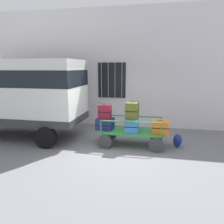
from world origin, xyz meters
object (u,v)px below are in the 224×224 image
Objects in this scene: suitcase_left_bottom at (105,124)px; suitcase_center_bottom at (160,127)px; luggage_cart at (132,134)px; suitcase_left_middle at (105,112)px; van at (20,91)px; backpack at (177,141)px; suitcase_midleft_bottom at (132,124)px; suitcase_midleft_middle at (132,110)px.

suitcase_left_bottom is 1.14× the size of suitcase_center_bottom.
luggage_cart is 4.45× the size of suitcase_left_middle.
suitcase_left_middle is (3.20, -0.18, -0.61)m from van.
backpack is (2.38, 0.12, -0.47)m from suitcase_left_bottom.
luggage_cart is at bearing 177.65° from suitcase_center_bottom.
backpack is (2.38, 0.15, -0.89)m from suitcase_left_middle.
suitcase_center_bottom is (0.90, -0.05, -0.02)m from suitcase_midleft_bottom.
suitcase_left_bottom is at bearing -179.74° from luggage_cart.
backpack is (1.48, 0.12, -0.17)m from luggage_cart.
luggage_cart is 0.80m from suitcase_midleft_middle.
suitcase_midleft_bottom reaches higher than suitcase_center_bottom.
suitcase_center_bottom is (1.81, -0.00, -0.42)m from suitcase_left_middle.
suitcase_left_bottom is at bearing -179.03° from suitcase_midleft_bottom.
luggage_cart is 0.32m from suitcase_midleft_bottom.
suitcase_midleft_middle is at bearing 90.00° from luggage_cart.
van is at bearing 179.72° from backpack.
suitcase_midleft_middle is (0.90, 0.04, 0.50)m from suitcase_left_bottom.
van reaches higher than suitcase_midleft_middle.
suitcase_midleft_middle reaches higher than suitcase_center_bottom.
suitcase_center_bottom is at bearing -1.04° from suitcase_left_bottom.
suitcase_midleft_middle is 1.77m from backpack.
suitcase_left_middle is at bearing -90.00° from suitcase_left_bottom.
suitcase_left_bottom is 2.43m from backpack.
suitcase_center_bottom is at bearing -2.35° from luggage_cart.
suitcase_left_bottom is 1.33× the size of backpack.
suitcase_midleft_bottom is (0.90, 0.02, 0.02)m from suitcase_left_bottom.
suitcase_left_middle is at bearing -175.69° from suitcase_midleft_middle.
luggage_cart reaches higher than backpack.
backpack is at bearing 15.05° from suitcase_center_bottom.
suitcase_left_middle is (-0.90, -0.03, 0.72)m from luggage_cart.
suitcase_midleft_bottom is 0.90m from suitcase_center_bottom.
suitcase_midleft_middle reaches higher than suitcase_left_bottom.
van is at bearing 177.92° from suitcase_center_bottom.
suitcase_left_bottom reaches higher than backpack.
suitcase_midleft_bottom reaches higher than backpack.
suitcase_midleft_middle is at bearing -176.82° from backpack.
suitcase_left_bottom is at bearing -2.67° from van.
suitcase_midleft_bottom is at bearing 0.97° from suitcase_left_bottom.
van is 4.23m from suitcase_midleft_bottom.
luggage_cart is 2.61× the size of suitcase_midleft_bottom.
van reaches higher than suitcase_midleft_bottom.
suitcase_midleft_bottom is (4.10, -0.13, -1.01)m from van.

